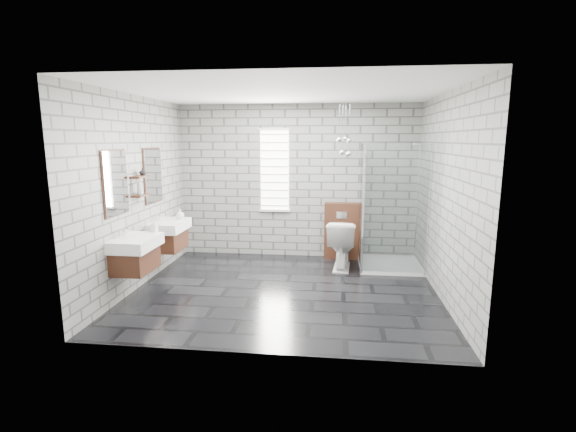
% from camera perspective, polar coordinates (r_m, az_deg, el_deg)
% --- Properties ---
extents(floor, '(4.20, 3.60, 0.02)m').
position_cam_1_polar(floor, '(5.98, -0.44, -10.15)').
color(floor, black).
rests_on(floor, ground).
extents(ceiling, '(4.20, 3.60, 0.02)m').
position_cam_1_polar(ceiling, '(5.63, -0.48, 16.73)').
color(ceiling, white).
rests_on(ceiling, wall_back).
extents(wall_back, '(4.20, 0.02, 2.70)m').
position_cam_1_polar(wall_back, '(7.44, 1.25, 4.70)').
color(wall_back, gray).
rests_on(wall_back, floor).
extents(wall_front, '(4.20, 0.02, 2.70)m').
position_cam_1_polar(wall_front, '(3.88, -3.72, -0.60)').
color(wall_front, gray).
rests_on(wall_front, floor).
extents(wall_left, '(0.02, 3.60, 2.70)m').
position_cam_1_polar(wall_left, '(6.26, -20.01, 3.00)').
color(wall_left, gray).
rests_on(wall_left, floor).
extents(wall_right, '(0.02, 3.60, 2.70)m').
position_cam_1_polar(wall_right, '(5.78, 20.79, 2.38)').
color(wall_right, gray).
rests_on(wall_right, floor).
extents(vanity_left, '(0.47, 0.70, 1.57)m').
position_cam_1_polar(vanity_left, '(5.76, -20.43, -3.64)').
color(vanity_left, '#462415').
rests_on(vanity_left, wall_left).
extents(vanity_right, '(0.47, 0.70, 1.57)m').
position_cam_1_polar(vanity_right, '(6.73, -16.24, -1.44)').
color(vanity_right, '#462415').
rests_on(vanity_right, wall_left).
extents(shelf_lower, '(0.14, 0.30, 0.03)m').
position_cam_1_polar(shelf_lower, '(6.19, -19.54, 2.66)').
color(shelf_lower, '#462415').
rests_on(shelf_lower, wall_left).
extents(shelf_upper, '(0.14, 0.30, 0.03)m').
position_cam_1_polar(shelf_upper, '(6.16, -19.69, 5.06)').
color(shelf_upper, '#462415').
rests_on(shelf_upper, wall_left).
extents(window, '(0.56, 0.05, 1.48)m').
position_cam_1_polar(window, '(7.44, -1.85, 6.24)').
color(window, white).
rests_on(window, wall_back).
extents(cistern_panel, '(0.60, 0.20, 1.00)m').
position_cam_1_polar(cistern_panel, '(7.43, 7.31, -2.03)').
color(cistern_panel, '#462415').
rests_on(cistern_panel, floor).
extents(flush_plate, '(0.18, 0.01, 0.12)m').
position_cam_1_polar(flush_plate, '(7.27, 7.37, 0.10)').
color(flush_plate, silver).
rests_on(flush_plate, cistern_panel).
extents(shower_enclosure, '(1.00, 1.00, 2.03)m').
position_cam_1_polar(shower_enclosure, '(6.97, 13.13, -3.02)').
color(shower_enclosure, white).
rests_on(shower_enclosure, floor).
extents(pendant_cluster, '(0.25, 0.22, 0.88)m').
position_cam_1_polar(pendant_cluster, '(6.93, 7.77, 9.70)').
color(pendant_cluster, silver).
rests_on(pendant_cluster, ceiling).
extents(toilet, '(0.50, 0.82, 0.80)m').
position_cam_1_polar(toilet, '(6.91, 7.34, -3.81)').
color(toilet, white).
rests_on(toilet, floor).
extents(soap_bottle_a, '(0.09, 0.09, 0.17)m').
position_cam_1_polar(soap_bottle_a, '(5.96, -17.82, -1.27)').
color(soap_bottle_a, '#B2B2B2').
rests_on(soap_bottle_a, vanity_left).
extents(soap_bottle_b, '(0.13, 0.13, 0.16)m').
position_cam_1_polar(soap_bottle_b, '(6.82, -14.56, 0.26)').
color(soap_bottle_b, '#B2B2B2').
rests_on(soap_bottle_b, vanity_right).
extents(soap_bottle_c, '(0.10, 0.10, 0.21)m').
position_cam_1_polar(soap_bottle_c, '(6.15, -19.61, 3.74)').
color(soap_bottle_c, '#B2B2B2').
rests_on(soap_bottle_c, shelf_lower).
extents(vase, '(0.12, 0.12, 0.10)m').
position_cam_1_polar(vase, '(6.23, -19.27, 5.73)').
color(vase, '#B2B2B2').
rests_on(vase, shelf_upper).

